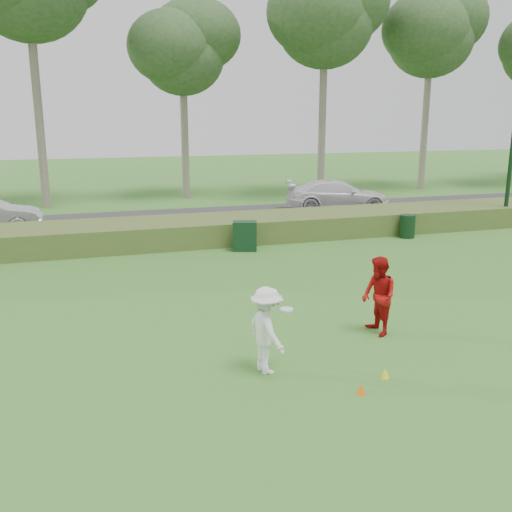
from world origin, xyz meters
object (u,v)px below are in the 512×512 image
object	(u,v)px
player_red	(379,296)
utility_cabinet	(245,236)
player_white	(267,330)
cone_yellow	(385,373)
trash_bin	(407,226)
cone_orange	(361,389)
car_right	(338,195)

from	to	relation	value
player_red	utility_cabinet	distance (m)	8.91
player_red	player_white	bearing A→B (deg)	-70.21
cone_yellow	trash_bin	world-z (taller)	trash_bin
player_white	cone_orange	xyz separation A→B (m)	(1.34, -1.39, -0.77)
player_red	utility_cabinet	xyz separation A→B (m)	(-0.56, 8.89, -0.36)
trash_bin	player_red	bearing A→B (deg)	-125.32
cone_yellow	car_right	size ratio (longest dim) A/B	0.04
utility_cabinet	player_white	bearing A→B (deg)	-86.28
utility_cabinet	cone_orange	bearing A→B (deg)	-78.09
utility_cabinet	trash_bin	bearing A→B (deg)	19.36
cone_orange	car_right	bearing A→B (deg)	65.86
cone_orange	trash_bin	bearing A→B (deg)	54.89
utility_cabinet	cone_yellow	bearing A→B (deg)	-74.44
utility_cabinet	car_right	size ratio (longest dim) A/B	0.20
player_white	cone_orange	bearing A→B (deg)	-146.97
car_right	trash_bin	bearing A→B (deg)	-166.23
cone_yellow	cone_orange	bearing A→B (deg)	-148.58
trash_bin	player_white	bearing A→B (deg)	-132.91
player_red	trash_bin	size ratio (longest dim) A/B	1.93
car_right	cone_yellow	bearing A→B (deg)	172.13
cone_yellow	car_right	world-z (taller)	car_right
utility_cabinet	car_right	distance (m)	10.04
player_white	trash_bin	world-z (taller)	player_white
player_white	cone_orange	world-z (taller)	player_white
player_red	car_right	world-z (taller)	player_red
player_red	cone_orange	size ratio (longest dim) A/B	9.39
player_white	utility_cabinet	world-z (taller)	player_white
cone_yellow	utility_cabinet	size ratio (longest dim) A/B	0.17
player_white	cone_yellow	size ratio (longest dim) A/B	8.99
cone_orange	utility_cabinet	xyz separation A→B (m)	(1.17, 11.41, 0.45)
car_right	player_white	bearing A→B (deg)	165.45
player_red	cone_orange	xyz separation A→B (m)	(-1.72, -2.52, -0.81)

